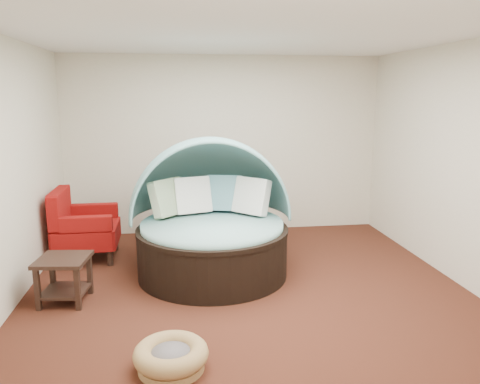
{
  "coord_description": "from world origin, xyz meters",
  "views": [
    {
      "loc": [
        -0.78,
        -4.92,
        2.2
      ],
      "look_at": [
        -0.01,
        0.6,
        1.03
      ],
      "focal_mm": 35.0,
      "sensor_mm": 36.0,
      "label": 1
    }
  ],
  "objects": [
    {
      "name": "floor",
      "position": [
        0.0,
        0.0,
        0.0
      ],
      "size": [
        5.0,
        5.0,
        0.0
      ],
      "primitive_type": "plane",
      "color": "#4A2215",
      "rests_on": "ground"
    },
    {
      "name": "wall_back",
      "position": [
        0.0,
        2.5,
        1.4
      ],
      "size": [
        5.0,
        0.0,
        5.0
      ],
      "primitive_type": "plane",
      "rotation": [
        1.57,
        0.0,
        0.0
      ],
      "color": "beige",
      "rests_on": "floor"
    },
    {
      "name": "wall_front",
      "position": [
        0.0,
        -2.5,
        1.4
      ],
      "size": [
        5.0,
        0.0,
        5.0
      ],
      "primitive_type": "plane",
      "rotation": [
        -1.57,
        0.0,
        0.0
      ],
      "color": "beige",
      "rests_on": "floor"
    },
    {
      "name": "wall_left",
      "position": [
        -2.5,
        0.0,
        1.4
      ],
      "size": [
        0.0,
        5.0,
        5.0
      ],
      "primitive_type": "plane",
      "rotation": [
        1.57,
        0.0,
        1.57
      ],
      "color": "beige",
      "rests_on": "floor"
    },
    {
      "name": "wall_right",
      "position": [
        2.5,
        0.0,
        1.4
      ],
      "size": [
        0.0,
        5.0,
        5.0
      ],
      "primitive_type": "plane",
      "rotation": [
        1.57,
        0.0,
        -1.57
      ],
      "color": "beige",
      "rests_on": "floor"
    },
    {
      "name": "ceiling",
      "position": [
        0.0,
        0.0,
        2.8
      ],
      "size": [
        5.0,
        5.0,
        0.0
      ],
      "primitive_type": "plane",
      "rotation": [
        3.14,
        0.0,
        0.0
      ],
      "color": "white",
      "rests_on": "wall_back"
    },
    {
      "name": "canopy_daybed",
      "position": [
        -0.36,
        0.68,
        0.79
      ],
      "size": [
        2.01,
        1.87,
        1.7
      ],
      "rotation": [
        0.0,
        0.0,
        0.01
      ],
      "color": "black",
      "rests_on": "floor"
    },
    {
      "name": "pet_basket",
      "position": [
        -0.86,
        -1.43,
        0.11
      ],
      "size": [
        0.74,
        0.74,
        0.21
      ],
      "rotation": [
        0.0,
        0.0,
        -0.23
      ],
      "color": "olive",
      "rests_on": "floor"
    },
    {
      "name": "red_armchair",
      "position": [
        -2.06,
        1.39,
        0.44
      ],
      "size": [
        0.83,
        0.84,
        0.96
      ],
      "rotation": [
        0.0,
        0.0,
        0.01
      ],
      "color": "black",
      "rests_on": "floor"
    },
    {
      "name": "side_table",
      "position": [
        -2.0,
        0.01,
        0.32
      ],
      "size": [
        0.58,
        0.58,
        0.5
      ],
      "rotation": [
        0.0,
        0.0,
        -0.12
      ],
      "color": "black",
      "rests_on": "floor"
    }
  ]
}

